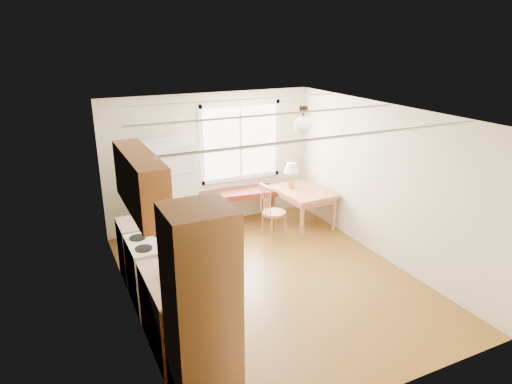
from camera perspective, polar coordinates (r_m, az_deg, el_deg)
room_shell at (r=6.42m, az=2.07°, el=-1.27°), size 4.60×5.60×2.62m
kitchen_run at (r=5.50m, az=-11.09°, el=-10.08°), size 0.65×3.40×2.20m
window_unit at (r=8.73m, az=-1.95°, el=6.32°), size 1.64×0.05×1.51m
pendant_light at (r=6.83m, az=5.87°, el=8.48°), size 0.26×0.26×0.40m
refrigerator at (r=7.91m, az=-10.95°, el=-0.28°), size 0.84×0.84×1.81m
bench at (r=8.71m, az=-2.20°, el=-0.28°), size 1.48×0.69×0.66m
dining_table at (r=8.65m, az=5.93°, el=-0.38°), size 0.92×1.19×0.71m
chair at (r=8.14m, az=1.72°, el=-1.98°), size 0.44×0.43×0.97m
table_lamp at (r=8.62m, az=4.44°, el=2.79°), size 0.28×0.28×0.49m
coffee_maker at (r=4.83m, az=-9.13°, el=-11.78°), size 0.21×0.26×0.36m
kettle at (r=5.33m, az=-11.09°, el=-9.09°), size 0.13×0.13×0.25m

